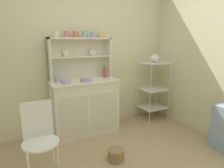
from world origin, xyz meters
The scene contains 17 objects.
wall_back centered at (0.00, 1.62, 1.25)m, with size 3.84×0.05×2.50m, color beige.
hutch_cabinet centered at (-0.07, 1.37, 0.44)m, with size 1.04×0.45×0.86m.
hutch_shelf_unit centered at (-0.07, 1.53, 1.24)m, with size 0.97×0.18×0.64m.
bakers_rack centered at (1.26, 1.32, 0.64)m, with size 0.46×0.39×1.07m.
wire_chair centered at (-0.85, 0.56, 0.52)m, with size 0.36×0.36×0.85m.
floor_basket centered at (0.00, 0.48, 0.07)m, with size 0.21×0.21×0.14m, color #93754C.
cup_cream_0 centered at (-0.43, 1.49, 1.55)m, with size 0.08×0.07×0.09m.
cup_rose_1 centered at (-0.27, 1.49, 1.55)m, with size 0.09×0.08×0.09m.
cup_terracotta_2 centered at (-0.14, 1.49, 1.55)m, with size 0.10×0.08×0.09m.
cup_sky_3 centered at (0.00, 1.49, 1.55)m, with size 0.09×0.07×0.09m.
cup_lilac_4 centered at (0.15, 1.49, 1.54)m, with size 0.10×0.08×0.08m.
cup_gold_5 centered at (0.29, 1.49, 1.55)m, with size 0.09×0.08×0.09m.
bowl_mixing_large centered at (-0.37, 1.29, 0.89)m, with size 0.14×0.14×0.05m, color #B79ECC.
bowl_floral_medium centered at (-0.07, 1.29, 0.89)m, with size 0.18×0.18×0.05m, color #B79ECC.
jam_bottle centered at (0.32, 1.45, 0.94)m, with size 0.05×0.05×0.19m.
utensil_jar centered at (-0.45, 1.44, 0.92)m, with size 0.08×0.08×0.24m.
porcelain_teapot centered at (1.26, 1.32, 1.15)m, with size 0.24×0.15×0.17m.
Camera 1 is at (-1.04, -1.38, 1.45)m, focal length 30.77 mm.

